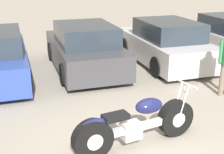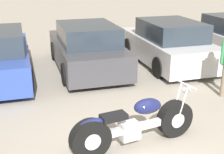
{
  "view_description": "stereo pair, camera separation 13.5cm",
  "coord_description": "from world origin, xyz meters",
  "views": [
    {
      "loc": [
        -1.86,
        -4.07,
        2.99
      ],
      "look_at": [
        0.01,
        1.75,
        0.85
      ],
      "focal_mm": 50.0,
      "sensor_mm": 36.0,
      "label": 1
    },
    {
      "loc": [
        -1.73,
        -4.11,
        2.99
      ],
      "look_at": [
        0.01,
        1.75,
        0.85
      ],
      "focal_mm": 50.0,
      "sensor_mm": 36.0,
      "label": 2
    }
  ],
  "objects": [
    {
      "name": "parked_car_dark_grey",
      "position": [
        0.18,
        5.03,
        0.66
      ],
      "size": [
        1.88,
        4.15,
        1.43
      ],
      "color": "#3D3D42",
      "rests_on": "ground_plane"
    },
    {
      "name": "parked_car_silver",
      "position": [
        2.83,
        4.88,
        0.66
      ],
      "size": [
        1.88,
        4.15,
        1.43
      ],
      "color": "#BCBCC1",
      "rests_on": "ground_plane"
    },
    {
      "name": "motorcycle",
      "position": [
        0.01,
        0.41,
        0.42
      ],
      "size": [
        2.38,
        0.77,
        1.02
      ],
      "color": "black",
      "rests_on": "ground_plane"
    }
  ]
}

